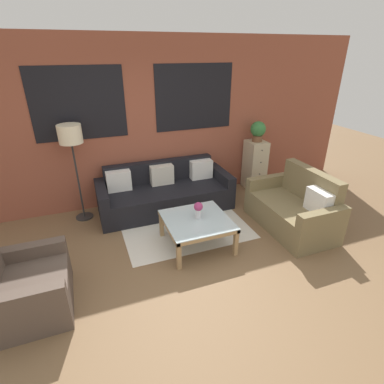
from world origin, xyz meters
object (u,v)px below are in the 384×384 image
object	(u,v)px
couch_dark	(165,193)
drawer_cabinet	(255,165)
armchair_corner	(25,289)
settee_vintage	(294,209)
potted_plant	(258,130)
coffee_table	(197,223)
floor_lamp	(71,139)
flower_vase	(198,209)

from	to	relation	value
couch_dark	drawer_cabinet	bearing A→B (deg)	6.19
couch_dark	armchair_corner	size ratio (longest dim) A/B	2.45
settee_vintage	potted_plant	xyz separation A→B (m)	(0.23, 1.54, 0.86)
settee_vintage	potted_plant	bearing A→B (deg)	81.65
armchair_corner	drawer_cabinet	size ratio (longest dim) A/B	0.97
drawer_cabinet	coffee_table	bearing A→B (deg)	-141.25
potted_plant	floor_lamp	bearing A→B (deg)	-178.98
floor_lamp	potted_plant	size ratio (longest dim) A/B	4.08
coffee_table	flower_vase	size ratio (longest dim) A/B	3.70
floor_lamp	drawer_cabinet	xyz separation A→B (m)	(3.30, 0.06, -0.86)
couch_dark	coffee_table	xyz separation A→B (m)	(0.10, -1.25, 0.08)
settee_vintage	coffee_table	bearing A→B (deg)	177.07
potted_plant	couch_dark	bearing A→B (deg)	-173.81
couch_dark	potted_plant	bearing A→B (deg)	6.19
floor_lamp	flower_vase	size ratio (longest dim) A/B	6.52
settee_vintage	potted_plant	size ratio (longest dim) A/B	3.73
drawer_cabinet	floor_lamp	bearing A→B (deg)	-178.98
coffee_table	drawer_cabinet	world-z (taller)	drawer_cabinet
couch_dark	settee_vintage	size ratio (longest dim) A/B	1.59
settee_vintage	drawer_cabinet	xyz separation A→B (m)	(0.23, 1.54, 0.17)
floor_lamp	coffee_table	bearing A→B (deg)	-43.53
armchair_corner	flower_vase	world-z (taller)	armchair_corner
flower_vase	coffee_table	bearing A→B (deg)	-136.38
floor_lamp	flower_vase	distance (m)	2.18
drawer_cabinet	couch_dark	bearing A→B (deg)	-173.81
armchair_corner	floor_lamp	world-z (taller)	floor_lamp
floor_lamp	couch_dark	bearing A→B (deg)	-6.26
armchair_corner	floor_lamp	distance (m)	2.24
couch_dark	floor_lamp	bearing A→B (deg)	173.74
drawer_cabinet	armchair_corner	bearing A→B (deg)	-154.13
couch_dark	flower_vase	distance (m)	1.26
drawer_cabinet	flower_vase	size ratio (longest dim) A/B	4.01
settee_vintage	floor_lamp	size ratio (longest dim) A/B	0.92
coffee_table	flower_vase	world-z (taller)	flower_vase
floor_lamp	settee_vintage	bearing A→B (deg)	-25.80
flower_vase	drawer_cabinet	bearing A→B (deg)	38.65
couch_dark	settee_vintage	xyz separation A→B (m)	(1.70, -1.33, 0.03)
floor_lamp	drawer_cabinet	distance (m)	3.41
armchair_corner	flower_vase	distance (m)	2.23
couch_dark	coffee_table	distance (m)	1.26
settee_vintage	armchair_corner	bearing A→B (deg)	-174.28
armchair_corner	potted_plant	size ratio (longest dim) A/B	2.42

